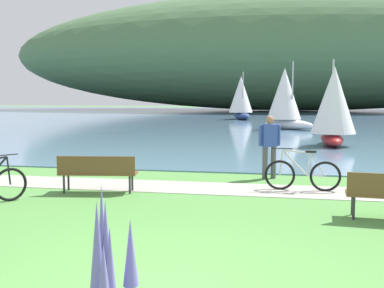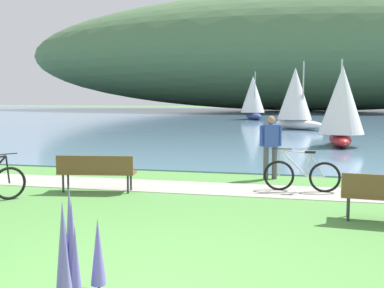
{
  "view_description": "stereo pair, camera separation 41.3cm",
  "coord_description": "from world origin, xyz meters",
  "views": [
    {
      "loc": [
        1.28,
        -4.78,
        2.23
      ],
      "look_at": [
        -0.93,
        6.82,
        1.0
      ],
      "focal_mm": 42.85,
      "sensor_mm": 36.0,
      "label": 1
    },
    {
      "loc": [
        1.68,
        -4.7,
        2.23
      ],
      "look_at": [
        -0.93,
        6.82,
        1.0
      ],
      "focal_mm": 42.85,
      "sensor_mm": 36.0,
      "label": 2
    }
  ],
  "objects": [
    {
      "name": "bay_water",
      "position": [
        0.0,
        48.32,
        0.02
      ],
      "size": [
        180.0,
        80.0,
        0.04
      ],
      "primitive_type": "cube",
      "color": "#5B7F9E",
      "rests_on": "ground"
    },
    {
      "name": "distant_hillside",
      "position": [
        3.14,
        68.9,
        9.07
      ],
      "size": [
        91.83,
        28.0,
        18.05
      ],
      "primitive_type": "ellipsoid",
      "color": "#4C7047",
      "rests_on": "bay_water"
    },
    {
      "name": "shoreline_path",
      "position": [
        0.0,
        6.07,
        0.01
      ],
      "size": [
        60.0,
        1.5,
        0.01
      ],
      "primitive_type": "cube",
      "color": "#A39E93",
      "rests_on": "ground"
    },
    {
      "name": "park_bench_further_along",
      "position": [
        -2.83,
        5.08,
        0.52
      ],
      "size": [
        1.85,
        0.74,
        0.88
      ],
      "color": "brown",
      "rests_on": "ground"
    },
    {
      "name": "bicycle_beside_path",
      "position": [
        1.84,
        6.21,
        0.4
      ],
      "size": [
        1.77,
        0.1,
        1.01
      ],
      "color": "black",
      "rests_on": "ground"
    },
    {
      "name": "person_at_shoreline",
      "position": [
        1.04,
        7.72,
        0.98
      ],
      "size": [
        0.58,
        0.34,
        1.71
      ],
      "color": "#4C4C51",
      "rests_on": "ground"
    },
    {
      "name": "sailboat_nearest_to_shore",
      "position": [
        1.63,
        26.75,
        2.15
      ],
      "size": [
        3.72,
        3.4,
        4.49
      ],
      "color": "white",
      "rests_on": "bay_water"
    },
    {
      "name": "sailboat_mid_bay",
      "position": [
        -2.35,
        39.37,
        2.16
      ],
      "size": [
        2.96,
        3.97,
        4.51
      ],
      "color": "navy",
      "rests_on": "bay_water"
    },
    {
      "name": "sailboat_toward_hillside",
      "position": [
        3.62,
        16.21,
        1.85
      ],
      "size": [
        1.95,
        3.27,
        3.84
      ],
      "color": "#B22323",
      "rests_on": "bay_water"
    }
  ]
}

